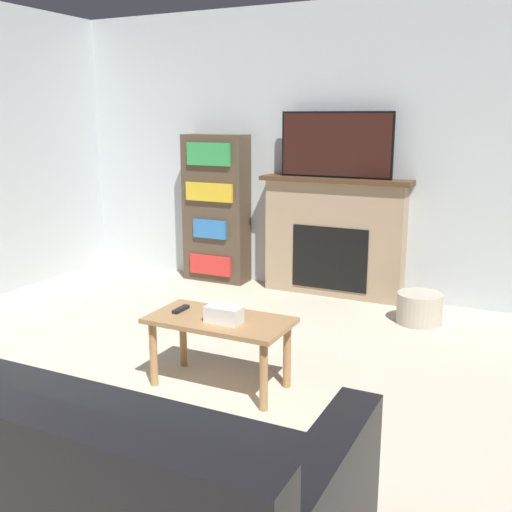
# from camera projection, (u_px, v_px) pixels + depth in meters

# --- Properties ---
(wall_back) EXTENTS (6.56, 0.06, 2.70)m
(wall_back) POSITION_uv_depth(u_px,v_px,m) (332.00, 152.00, 5.65)
(wall_back) COLOR silver
(wall_back) RESTS_ON ground_plane
(fireplace) EXTENTS (1.43, 0.28, 1.12)m
(fireplace) POSITION_uv_depth(u_px,v_px,m) (334.00, 237.00, 5.66)
(fireplace) COLOR tan
(fireplace) RESTS_ON ground_plane
(tv) EXTENTS (1.06, 0.03, 0.60)m
(tv) POSITION_uv_depth(u_px,v_px,m) (336.00, 145.00, 5.45)
(tv) COLOR black
(tv) RESTS_ON fireplace
(couch) EXTENTS (2.24, 1.00, 0.85)m
(couch) POSITION_uv_depth(u_px,v_px,m) (57.00, 484.00, 2.32)
(couch) COLOR black
(couch) RESTS_ON ground_plane
(coffee_table) EXTENTS (0.89, 0.46, 0.45)m
(coffee_table) POSITION_uv_depth(u_px,v_px,m) (220.00, 329.00, 3.73)
(coffee_table) COLOR #A87A4C
(coffee_table) RESTS_ON ground_plane
(tissue_box) EXTENTS (0.22, 0.12, 0.10)m
(tissue_box) POSITION_uv_depth(u_px,v_px,m) (224.00, 314.00, 3.63)
(tissue_box) COLOR white
(tissue_box) RESTS_ON coffee_table
(remote_control) EXTENTS (0.04, 0.15, 0.02)m
(remote_control) POSITION_uv_depth(u_px,v_px,m) (181.00, 309.00, 3.85)
(remote_control) COLOR black
(remote_control) RESTS_ON coffee_table
(bookshelf) EXTENTS (0.67, 0.29, 1.50)m
(bookshelf) POSITION_uv_depth(u_px,v_px,m) (216.00, 209.00, 6.14)
(bookshelf) COLOR #4C3D2D
(bookshelf) RESTS_ON ground_plane
(storage_basket) EXTENTS (0.37, 0.37, 0.25)m
(storage_basket) POSITION_uv_depth(u_px,v_px,m) (420.00, 308.00, 4.96)
(storage_basket) COLOR #BCB29E
(storage_basket) RESTS_ON ground_plane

